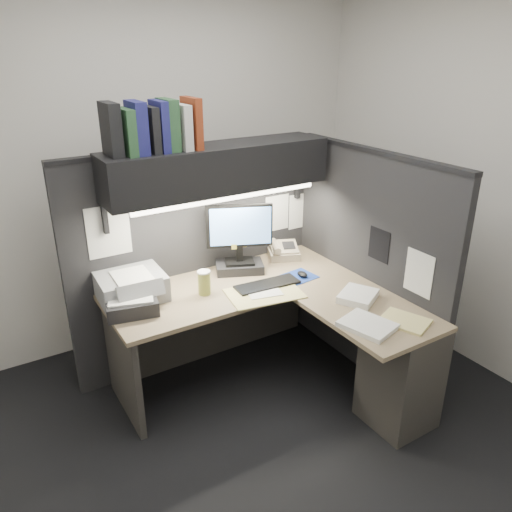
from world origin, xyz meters
The scene contains 22 objects.
floor centered at (0.00, 0.00, 0.00)m, with size 3.50×3.50×0.00m, color black.
wall_back centered at (0.00, 1.50, 1.35)m, with size 3.50×0.04×2.70m, color silver.
wall_right centered at (1.75, 0.00, 1.35)m, with size 0.04×3.00×2.70m, color silver.
partition_back centered at (0.03, 0.93, 0.80)m, with size 1.90×0.06×1.60m, color black.
partition_right centered at (0.98, 0.18, 0.80)m, with size 0.06×1.50×1.60m, color black.
desk centered at (0.43, 0.00, 0.44)m, with size 1.70×1.53×0.73m.
overhead_shelf centered at (0.12, 0.75, 1.50)m, with size 1.55×0.34×0.30m, color black.
task_light_tube centered at (0.12, 0.61, 1.33)m, with size 0.04×0.04×1.32m, color white.
monitor centered at (0.26, 0.72, 0.93)m, with size 0.44×0.32×0.50m.
keyboard centered at (0.30, 0.41, 0.74)m, with size 0.45×0.15×0.02m, color black.
mousepad centered at (0.57, 0.42, 0.73)m, with size 0.22×0.20×0.00m, color navy.
mouse centered at (0.59, 0.40, 0.75)m, with size 0.06×0.09×0.03m, color black.
telephone centered at (0.68, 0.78, 0.78)m, with size 0.22×0.23×0.09m, color #C5B597.
coffee_cup centered at (-0.12, 0.53, 0.81)m, with size 0.08×0.08×0.15m, color #AF9F46.
printer centered at (-0.54, 0.73, 0.81)m, with size 0.41×0.35×0.17m, color gray.
notebook_stack centered at (-0.60, 0.55, 0.78)m, with size 0.31×0.26×0.09m, color black.
open_folder centered at (0.22, 0.32, 0.73)m, with size 0.48×0.32×0.01m, color #D3C677.
paper_stack_a centered at (0.69, -0.06, 0.75)m, with size 0.25×0.21×0.05m, color white.
paper_stack_b centered at (0.50, -0.35, 0.74)m, with size 0.23×0.29×0.03m, color white.
manila_stack centered at (0.73, -0.43, 0.74)m, with size 0.21×0.27×0.02m, color #D3C677.
binder_row centered at (-0.31, 0.75, 1.80)m, with size 0.55×0.25×0.31m.
pinned_papers centered at (0.42, 0.56, 1.05)m, with size 1.76×1.31×0.51m.
Camera 1 is at (-1.38, -2.14, 2.24)m, focal length 35.00 mm.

